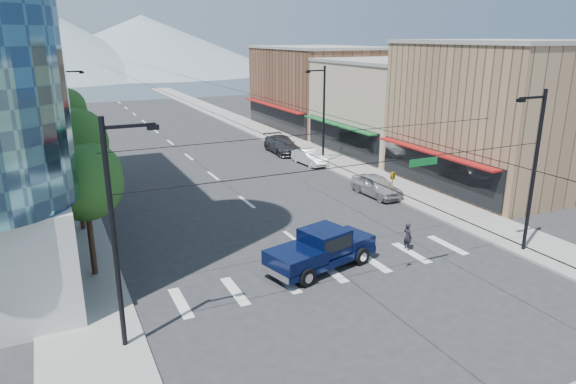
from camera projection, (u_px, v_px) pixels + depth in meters
The scene contains 21 objects.
ground at pixel (349, 282), 25.21m from camera, with size 160.00×160.00×0.00m, color #28282B.
sidewalk_left at pixel (54, 148), 54.80m from camera, with size 4.00×120.00×0.15m, color gray.
sidewalk_right at pixel (262, 131), 64.66m from camera, with size 4.00×120.00×0.15m, color gray.
shop_near at pixel (500, 116), 40.45m from camera, with size 12.00×14.00×11.00m, color #8C6B4C.
shop_mid at pixel (392, 107), 52.83m from camera, with size 12.00×14.00×9.00m, color tan.
shop_far at pixel (318, 89), 66.51m from camera, with size 12.00×18.00×10.00m, color brown.
clock_tower at pixel (1, 43), 68.86m from camera, with size 4.80×4.80×20.40m.
mountain_left at pixel (24, 38), 145.36m from camera, with size 80.00×80.00×22.00m, color gray.
mountain_right at pixel (144, 44), 168.96m from camera, with size 90.00×90.00×18.00m, color gray.
tree_near at pixel (87, 180), 24.47m from camera, with size 3.65×3.64×6.71m.
tree_midnear at pixel (75, 141), 30.33m from camera, with size 4.09×4.09×7.52m.
tree_midfar at pixel (69, 132), 36.56m from camera, with size 3.65×3.64×6.71m.
tree_far at pixel (63, 111), 42.42m from camera, with size 4.09×4.09×7.52m.
signal_rig at pixel (368, 197), 23.07m from camera, with size 21.80×0.20×9.00m.
lamp_pole_nw at pixel (67, 114), 45.29m from camera, with size 2.00×0.25×9.00m.
lamp_pole_ne at pixel (323, 111), 47.14m from camera, with size 2.00×0.25×9.00m.
pickup_truck at pixel (321, 249), 26.40m from camera, with size 6.52×3.65×2.09m.
pedestrian at pixel (408, 237), 28.78m from camera, with size 0.58×0.38×1.59m, color black.
parked_car_near at pixel (377, 186), 38.54m from camera, with size 1.88×4.68×1.60m, color #A9A8AD.
parked_car_mid at pixel (309, 157), 47.94m from camera, with size 1.50×4.31×1.42m, color silver.
parked_car_far at pixel (282, 145), 52.68m from camera, with size 2.38×5.85×1.70m, color #303133.
Camera 1 is at (-12.52, -19.31, 11.60)m, focal length 32.00 mm.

